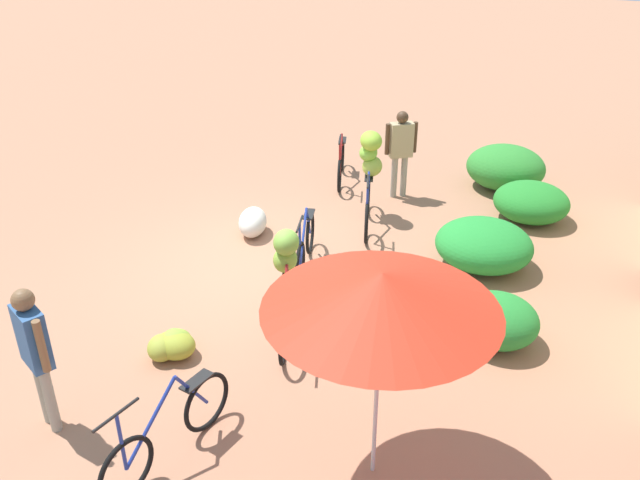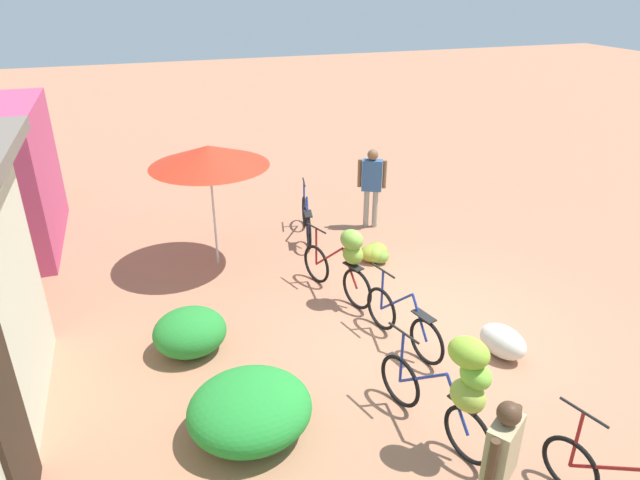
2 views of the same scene
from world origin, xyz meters
TOP-DOWN VIEW (x-y plane):
  - ground_plane at (0.00, 0.00)m, footprint 60.00×60.00m
  - hedge_bush_mid at (-1.29, 3.02)m, footprint 1.31×1.41m
  - hedge_bush_by_door at (0.52, 3.46)m, footprint 0.94×1.01m
  - market_umbrella at (3.02, 2.67)m, footprint 2.03×2.03m
  - bicycle_near_pile at (-2.21, 0.97)m, footprint 1.68×0.62m
  - bicycle_center_loaded at (-0.29, 0.62)m, footprint 1.59×0.44m
  - bicycle_by_shop at (1.11, 0.94)m, footprint 1.64×0.64m
  - bicycle_rightmost at (3.59, 0.80)m, footprint 1.67×0.42m
  - banana_pile_on_ground at (2.18, -0.08)m, footprint 0.68×0.63m
  - produce_sack at (-0.97, -0.57)m, footprint 0.80×0.62m
  - person_vendor at (-3.27, 1.20)m, footprint 0.39×0.50m
  - person_bystander at (3.64, -0.61)m, footprint 0.36×0.52m

SIDE VIEW (x-z plane):
  - ground_plane at x=0.00m, z-range 0.00..0.00m
  - banana_pile_on_ground at x=2.18m, z-range -0.01..0.31m
  - produce_sack at x=-0.97m, z-range 0.00..0.44m
  - hedge_bush_by_door at x=0.52m, z-range 0.00..0.62m
  - hedge_bush_mid at x=-1.29m, z-range 0.00..0.70m
  - bicycle_rightmost at x=3.59m, z-range -0.14..0.84m
  - bicycle_center_loaded at x=-0.29m, z-range -0.13..0.85m
  - bicycle_by_shop at x=1.11m, z-range 0.11..1.38m
  - bicycle_near_pile at x=-2.21m, z-range 0.15..1.64m
  - person_vendor at x=-3.27m, z-range 0.17..1.75m
  - person_bystander at x=3.64m, z-range 0.19..1.84m
  - market_umbrella at x=3.02m, z-range 0.92..3.12m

